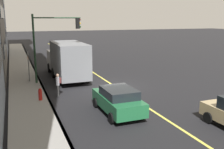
{
  "coord_description": "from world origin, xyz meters",
  "views": [
    {
      "loc": [
        -18.69,
        7.48,
        5.34
      ],
      "look_at": [
        -2.3,
        1.12,
        1.53
      ],
      "focal_mm": 41.36,
      "sensor_mm": 36.0,
      "label": 1
    }
  ],
  "objects": [
    {
      "name": "street_sign_post",
      "position": [
        3.71,
        6.32,
        1.6
      ],
      "size": [
        0.6,
        0.08,
        2.71
      ],
      "color": "slate",
      "rests_on": "ground"
    },
    {
      "name": "sidewalk_slab",
      "position": [
        0.0,
        6.7,
        0.07
      ],
      "size": [
        80.0,
        2.56,
        0.15
      ],
      "primitive_type": "cube",
      "color": "gray",
      "rests_on": "ground"
    },
    {
      "name": "traffic_light_mast",
      "position": [
        2.9,
        4.33,
        3.92
      ],
      "size": [
        0.28,
        3.96,
        5.72
      ],
      "color": "#1E3823",
      "rests_on": "ground"
    },
    {
      "name": "curb_edge",
      "position": [
        0.0,
        5.5,
        0.07
      ],
      "size": [
        80.0,
        0.16,
        0.15
      ],
      "primitive_type": "cube",
      "color": "slate",
      "rests_on": "ground"
    },
    {
      "name": "lane_stripe_center",
      "position": [
        0.0,
        0.0,
        0.01
      ],
      "size": [
        80.0,
        0.16,
        0.01
      ],
      "primitive_type": "cube",
      "color": "#D8CC4C",
      "rests_on": "ground"
    },
    {
      "name": "ground",
      "position": [
        0.0,
        0.0,
        0.0
      ],
      "size": [
        200.0,
        200.0,
        0.0
      ],
      "primitive_type": "plane",
      "color": "black"
    },
    {
      "name": "truck_gray",
      "position": [
        4.35,
        2.91,
        1.74
      ],
      "size": [
        8.35,
        2.65,
        3.31
      ],
      "color": "silver",
      "rests_on": "ground"
    },
    {
      "name": "fire_hydrant",
      "position": [
        -2.0,
        6.02,
        0.47
      ],
      "size": [
        0.24,
        0.24,
        0.94
      ],
      "color": "red",
      "rests_on": "ground"
    },
    {
      "name": "car_green",
      "position": [
        -5.67,
        2.06,
        0.79
      ],
      "size": [
        4.1,
        1.98,
        1.51
      ],
      "color": "#1E6038",
      "rests_on": "ground"
    },
    {
      "name": "pedestrian_with_backpack",
      "position": [
        -1.0,
        4.67,
        0.93
      ],
      "size": [
        0.41,
        0.41,
        1.6
      ],
      "color": "#383838",
      "rests_on": "ground"
    }
  ]
}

